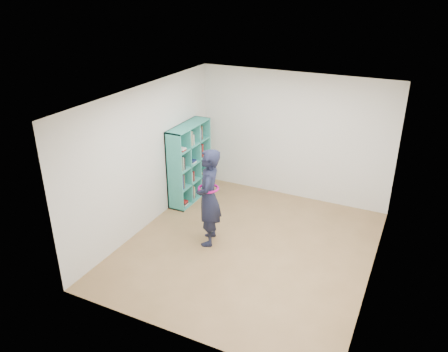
% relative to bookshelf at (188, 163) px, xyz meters
% --- Properties ---
extents(floor, '(4.50, 4.50, 0.00)m').
position_rel_bookshelf_xyz_m(floor, '(1.84, -1.18, -0.79)').
color(floor, olive).
rests_on(floor, ground).
extents(ceiling, '(4.50, 4.50, 0.00)m').
position_rel_bookshelf_xyz_m(ceiling, '(1.84, -1.18, 1.81)').
color(ceiling, white).
rests_on(ceiling, wall_back).
extents(wall_left, '(0.02, 4.50, 2.60)m').
position_rel_bookshelf_xyz_m(wall_left, '(-0.16, -1.18, 0.51)').
color(wall_left, silver).
rests_on(wall_left, floor).
extents(wall_right, '(0.02, 4.50, 2.60)m').
position_rel_bookshelf_xyz_m(wall_right, '(3.84, -1.18, 0.51)').
color(wall_right, silver).
rests_on(wall_right, floor).
extents(wall_back, '(4.00, 0.02, 2.60)m').
position_rel_bookshelf_xyz_m(wall_back, '(1.84, 1.07, 0.51)').
color(wall_back, silver).
rests_on(wall_back, floor).
extents(wall_front, '(4.00, 0.02, 2.60)m').
position_rel_bookshelf_xyz_m(wall_front, '(1.84, -3.43, 0.51)').
color(wall_front, silver).
rests_on(wall_front, floor).
extents(bookshelf, '(0.35, 1.20, 1.60)m').
position_rel_bookshelf_xyz_m(bookshelf, '(0.00, 0.00, 0.00)').
color(bookshelf, teal).
rests_on(bookshelf, floor).
extents(person, '(0.59, 0.73, 1.72)m').
position_rel_bookshelf_xyz_m(person, '(1.15, -1.30, 0.07)').
color(person, black).
rests_on(person, floor).
extents(smartphone, '(0.06, 0.10, 0.14)m').
position_rel_bookshelf_xyz_m(smartphone, '(0.99, -1.26, 0.18)').
color(smartphone, silver).
rests_on(smartphone, person).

